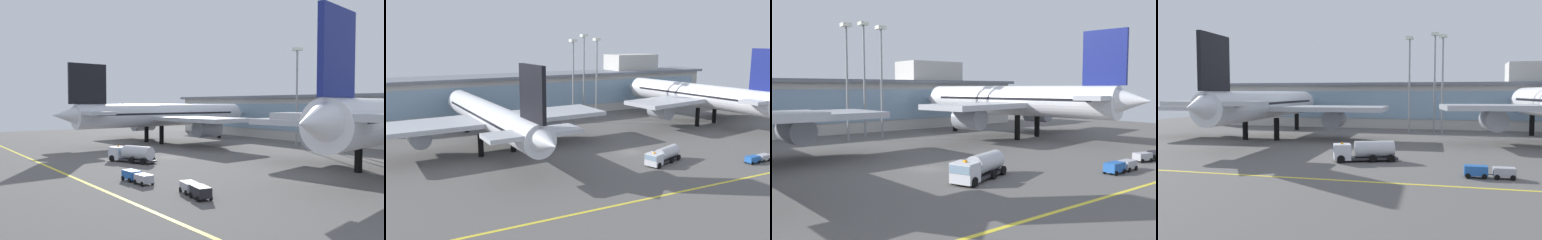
% 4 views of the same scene
% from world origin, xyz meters
% --- Properties ---
extents(ground_plane, '(180.00, 180.00, 0.00)m').
position_xyz_m(ground_plane, '(0.00, 0.00, 0.00)').
color(ground_plane, '#5B5956').
extents(taxiway_centreline_stripe, '(144.00, 0.50, 0.01)m').
position_xyz_m(taxiway_centreline_stripe, '(0.00, -22.00, 0.01)').
color(taxiway_centreline_stripe, yellow).
rests_on(taxiway_centreline_stripe, ground).
extents(terminal_building, '(118.55, 14.00, 17.59)m').
position_xyz_m(terminal_building, '(1.80, 50.05, 6.70)').
color(terminal_building, beige).
rests_on(terminal_building, ground).
extents(airliner_near_left, '(50.98, 59.33, 19.10)m').
position_xyz_m(airliner_near_left, '(-25.06, 14.57, 6.96)').
color(airliner_near_left, black).
rests_on(airliner_near_left, ground).
extents(fuel_tanker_truck, '(9.32, 5.56, 2.90)m').
position_xyz_m(fuel_tanker_truck, '(1.15, -8.94, 1.51)').
color(fuel_tanker_truck, black).
rests_on(fuel_tanker_truck, ground).
extents(baggage_tug_near, '(5.66, 1.90, 1.40)m').
position_xyz_m(baggage_tug_near, '(17.63, -16.61, 0.79)').
color(baggage_tug_near, black).
rests_on(baggage_tug_near, ground).
extents(service_truck_far, '(5.79, 2.86, 1.40)m').
position_xyz_m(service_truck_far, '(28.18, -15.09, 0.79)').
color(service_truck_far, black).
rests_on(service_truck_far, ground).
extents(apron_light_mast_west, '(1.80, 1.80, 23.13)m').
position_xyz_m(apron_light_mast_west, '(10.58, 33.32, 15.18)').
color(apron_light_mast_west, gray).
rests_on(apron_light_mast_west, ground).
extents(apron_light_mast_centre, '(1.80, 1.80, 22.87)m').
position_xyz_m(apron_light_mast_centre, '(2.93, 32.77, 15.04)').
color(apron_light_mast_centre, gray).
rests_on(apron_light_mast_centre, ground).
extents(apron_light_mast_east, '(1.80, 1.80, 24.21)m').
position_xyz_m(apron_light_mast_east, '(8.56, 37.27, 15.78)').
color(apron_light_mast_east, gray).
rests_on(apron_light_mast_east, ground).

